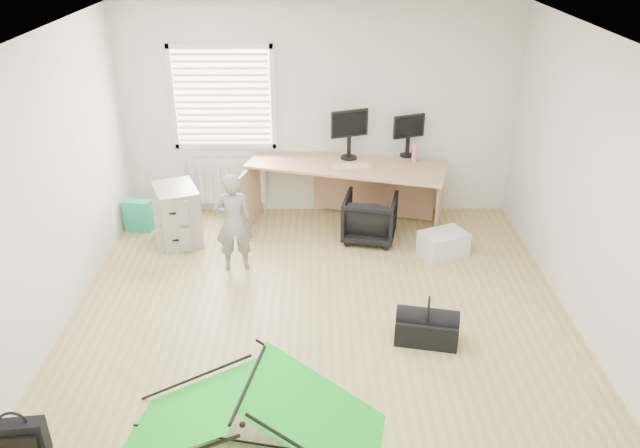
{
  "coord_description": "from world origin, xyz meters",
  "views": [
    {
      "loc": [
        -0.03,
        -4.93,
        3.63
      ],
      "look_at": [
        0.0,
        0.4,
        0.95
      ],
      "focal_mm": 35.0,
      "sensor_mm": 36.0,
      "label": 1
    }
  ],
  "objects_px": {
    "desk": "(346,195)",
    "kite": "(250,415)",
    "thermos": "(415,153)",
    "monitor_right": "(408,141)",
    "storage_crate": "(443,244)",
    "laptop_bag": "(17,439)",
    "office_chair": "(370,218)",
    "person": "(233,223)",
    "filing_cabinet": "(178,215)",
    "duffel_bag": "(427,330)",
    "monitor_left": "(349,141)"
  },
  "relations": [
    {
      "from": "desk",
      "to": "kite",
      "type": "distance_m",
      "value": 3.83
    },
    {
      "from": "thermos",
      "to": "kite",
      "type": "relative_size",
      "value": 0.13
    },
    {
      "from": "monitor_right",
      "to": "storage_crate",
      "type": "distance_m",
      "value": 1.45
    },
    {
      "from": "monitor_right",
      "to": "laptop_bag",
      "type": "distance_m",
      "value": 5.38
    },
    {
      "from": "office_chair",
      "to": "storage_crate",
      "type": "bearing_deg",
      "value": 165.95
    },
    {
      "from": "desk",
      "to": "office_chair",
      "type": "height_order",
      "value": "desk"
    },
    {
      "from": "office_chair",
      "to": "person",
      "type": "bearing_deg",
      "value": 36.0
    },
    {
      "from": "desk",
      "to": "filing_cabinet",
      "type": "height_order",
      "value": "desk"
    },
    {
      "from": "monitor_right",
      "to": "thermos",
      "type": "bearing_deg",
      "value": -95.07
    },
    {
      "from": "desk",
      "to": "duffel_bag",
      "type": "distance_m",
      "value": 2.56
    },
    {
      "from": "filing_cabinet",
      "to": "thermos",
      "type": "height_order",
      "value": "thermos"
    },
    {
      "from": "office_chair",
      "to": "duffel_bag",
      "type": "bearing_deg",
      "value": 112.59
    },
    {
      "from": "desk",
      "to": "duffel_bag",
      "type": "relative_size",
      "value": 4.21
    },
    {
      "from": "person",
      "to": "duffel_bag",
      "type": "xyz_separation_m",
      "value": [
        1.94,
        -1.37,
        -0.45
      ]
    },
    {
      "from": "monitor_left",
      "to": "storage_crate",
      "type": "distance_m",
      "value": 1.74
    },
    {
      "from": "kite",
      "to": "monitor_left",
      "type": "bearing_deg",
      "value": 88.68
    },
    {
      "from": "person",
      "to": "storage_crate",
      "type": "distance_m",
      "value": 2.45
    },
    {
      "from": "kite",
      "to": "storage_crate",
      "type": "xyz_separation_m",
      "value": [
        1.97,
        2.92,
        -0.16
      ]
    },
    {
      "from": "thermos",
      "to": "person",
      "type": "distance_m",
      "value": 2.46
    },
    {
      "from": "desk",
      "to": "thermos",
      "type": "relative_size",
      "value": 9.88
    },
    {
      "from": "desk",
      "to": "thermos",
      "type": "height_order",
      "value": "thermos"
    },
    {
      "from": "kite",
      "to": "laptop_bag",
      "type": "height_order",
      "value": "kite"
    },
    {
      "from": "monitor_left",
      "to": "kite",
      "type": "relative_size",
      "value": 0.25
    },
    {
      "from": "monitor_right",
      "to": "laptop_bag",
      "type": "bearing_deg",
      "value": -150.34
    },
    {
      "from": "storage_crate",
      "to": "kite",
      "type": "bearing_deg",
      "value": -124.03
    },
    {
      "from": "office_chair",
      "to": "duffel_bag",
      "type": "distance_m",
      "value": 2.1
    },
    {
      "from": "filing_cabinet",
      "to": "duffel_bag",
      "type": "bearing_deg",
      "value": -58.56
    },
    {
      "from": "thermos",
      "to": "office_chair",
      "type": "bearing_deg",
      "value": -140.08
    },
    {
      "from": "thermos",
      "to": "storage_crate",
      "type": "xyz_separation_m",
      "value": [
        0.26,
        -0.89,
        -0.81
      ]
    },
    {
      "from": "monitor_left",
      "to": "duffel_bag",
      "type": "height_order",
      "value": "monitor_left"
    },
    {
      "from": "person",
      "to": "thermos",
      "type": "bearing_deg",
      "value": -160.24
    },
    {
      "from": "office_chair",
      "to": "storage_crate",
      "type": "distance_m",
      "value": 0.94
    },
    {
      "from": "monitor_right",
      "to": "duffel_bag",
      "type": "height_order",
      "value": "monitor_right"
    },
    {
      "from": "desk",
      "to": "monitor_left",
      "type": "bearing_deg",
      "value": 95.07
    },
    {
      "from": "monitor_left",
      "to": "thermos",
      "type": "bearing_deg",
      "value": -30.14
    },
    {
      "from": "filing_cabinet",
      "to": "monitor_right",
      "type": "height_order",
      "value": "monitor_right"
    },
    {
      "from": "person",
      "to": "monitor_left",
      "type": "bearing_deg",
      "value": -144.32
    },
    {
      "from": "kite",
      "to": "office_chair",
      "type": "bearing_deg",
      "value": 82.62
    },
    {
      "from": "filing_cabinet",
      "to": "office_chair",
      "type": "relative_size",
      "value": 1.13
    },
    {
      "from": "thermos",
      "to": "storage_crate",
      "type": "distance_m",
      "value": 1.23
    },
    {
      "from": "filing_cabinet",
      "to": "storage_crate",
      "type": "distance_m",
      "value": 3.18
    },
    {
      "from": "filing_cabinet",
      "to": "person",
      "type": "bearing_deg",
      "value": -62.14
    },
    {
      "from": "laptop_bag",
      "to": "office_chair",
      "type": "bearing_deg",
      "value": 43.55
    },
    {
      "from": "duffel_bag",
      "to": "thermos",
      "type": "bearing_deg",
      "value": 97.32
    },
    {
      "from": "office_chair",
      "to": "person",
      "type": "height_order",
      "value": "person"
    },
    {
      "from": "desk",
      "to": "person",
      "type": "relative_size",
      "value": 2.12
    },
    {
      "from": "desk",
      "to": "laptop_bag",
      "type": "relative_size",
      "value": 5.75
    },
    {
      "from": "thermos",
      "to": "kite",
      "type": "bearing_deg",
      "value": -114.19
    },
    {
      "from": "kite",
      "to": "duffel_bag",
      "type": "bearing_deg",
      "value": 51.5
    },
    {
      "from": "storage_crate",
      "to": "laptop_bag",
      "type": "relative_size",
      "value": 1.22
    }
  ]
}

